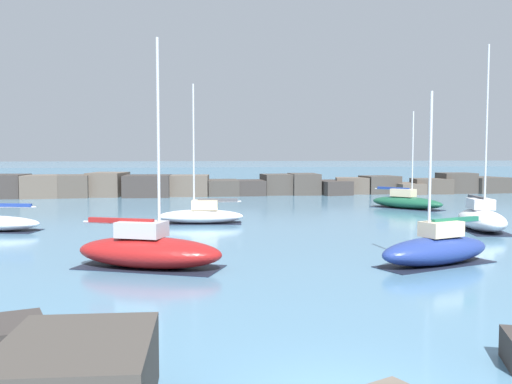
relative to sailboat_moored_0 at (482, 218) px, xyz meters
The scene contains 7 objects.
open_sea_beyond 91.90m from the sailboat_moored_0, 99.51° to the left, with size 400.00×116.00×0.01m.
breakwater_jetty 34.15m from the sailboat_moored_0, 115.81° to the left, with size 66.90×6.77×2.57m.
sailboat_moored_0 is the anchor object (origin of this frame).
sailboat_moored_1 12.28m from the sailboat_moored_0, 127.35° to the right, with size 6.07×3.89×7.31m.
sailboat_moored_2 17.86m from the sailboat_moored_0, 161.35° to the left, with size 5.92×2.56×9.31m.
sailboat_moored_4 21.48m from the sailboat_moored_0, 155.71° to the right, with size 6.76×4.60×9.39m.
sailboat_moored_6 13.58m from the sailboat_moored_0, 87.03° to the left, with size 5.56×6.34×8.20m.
Camera 1 is at (-2.98, -10.18, 4.78)m, focal length 40.00 mm.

